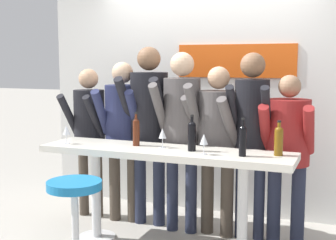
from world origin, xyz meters
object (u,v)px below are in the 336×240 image
person_left (123,124)px  person_center (182,122)px  tasting_table (165,166)px  wine_glass_0 (163,134)px  person_far_right (288,142)px  wine_bottle_3 (192,135)px  person_center_right (217,133)px  wine_glass_1 (204,140)px  person_far_left (89,126)px  person_center_left (149,116)px  wine_glass_2 (66,131)px  person_right (251,123)px  wine_bottle_0 (243,139)px  wine_bottle_2 (136,131)px  bar_stool (75,209)px  wine_bottle_1 (279,139)px

person_left → person_center: person_center is taller
person_left → person_center: size_ratio=0.95×
person_left → tasting_table: bearing=-45.3°
person_center → wine_glass_0: bearing=-93.8°
person_far_right → wine_bottle_3: size_ratio=4.99×
wine_glass_0 → person_center: bearing=86.6°
person_center_right → wine_glass_1: (0.06, -0.64, 0.04)m
person_far_left → wine_glass_0: size_ratio=9.19×
person_far_right → person_far_left: bearing=177.8°
person_center_left → wine_glass_2: size_ratio=10.47×
person_far_left → person_far_right: (2.12, -0.01, -0.04)m
person_right → wine_bottle_0: 0.61m
person_center_right → wine_glass_0: person_center_right is taller
person_right → person_center_right: bearing=179.4°
person_right → wine_bottle_2: 1.08m
bar_stool → person_right: 1.79m
person_center_right → wine_glass_0: size_ratio=9.37×
person_left → wine_bottle_3: (0.96, -0.56, 0.03)m
person_far_left → wine_glass_2: (0.16, -0.66, 0.04)m
tasting_table → person_left: size_ratio=1.35×
wine_bottle_3 → wine_bottle_0: bearing=-7.1°
bar_stool → wine_bottle_3: (0.81, 0.61, 0.58)m
person_center_left → wine_bottle_0: person_center_left is taller
person_right → wine_glass_2: 1.74m
person_center → wine_bottle_0: size_ratio=5.65×
tasting_table → person_center: size_ratio=1.28×
wine_bottle_0 → wine_bottle_2: size_ratio=1.02×
person_far_right → person_center_right: bearing=-179.8°
person_center → wine_bottle_2: (-0.29, -0.42, -0.05)m
person_center → wine_bottle_1: size_ratio=6.13×
person_center → person_far_left: bearing=175.4°
tasting_table → bar_stool: 0.87m
person_far_right → bar_stool: bearing=-145.2°
wine_glass_0 → tasting_table: bearing=-50.1°
wine_bottle_0 → wine_glass_0: bearing=171.8°
person_far_right → wine_glass_0: (-1.04, -0.50, 0.09)m
person_center_left → wine_glass_2: bearing=-131.8°
wine_bottle_2 → wine_glass_1: (0.71, -0.17, -0.01)m
person_left → wine_bottle_1: 1.76m
tasting_table → person_far_left: person_far_left is taller
person_center_left → wine_glass_2: 0.87m
person_center → wine_glass_2: person_center is taller
person_center → person_far_right: person_center is taller
person_far_left → person_right: size_ratio=0.91×
wine_bottle_0 → wine_glass_1: bearing=-170.0°
person_center_left → wine_bottle_0: 1.28m
person_center_left → wine_bottle_1: 1.47m
wine_glass_1 → person_right: bearing=68.3°
wine_glass_0 → wine_glass_1: (0.44, -0.16, 0.00)m
person_left → wine_glass_2: (-0.26, -0.66, 0.01)m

